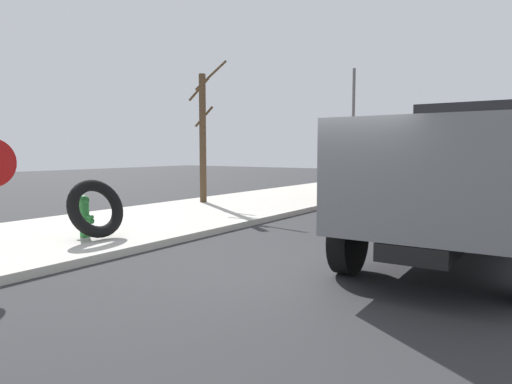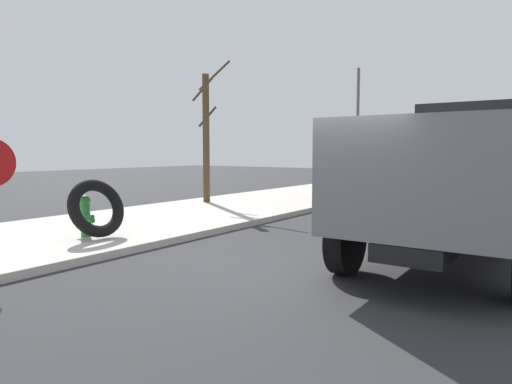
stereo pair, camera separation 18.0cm
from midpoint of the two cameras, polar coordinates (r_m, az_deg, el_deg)
The scene contains 8 objects.
ground_plane at distance 7.20m, azimuth 10.42°, elevation -10.70°, with size 80.00×80.00×0.00m, color #2D2D30.
sidewalk_curb at distance 11.38m, azimuth -21.22°, elevation -4.70°, with size 36.00×5.00×0.15m, color #BCB7AD.
fire_hydrant at distance 10.23m, azimuth -21.21°, elevation -2.69°, with size 0.23×0.52×0.88m.
loose_tire at distance 9.96m, azimuth -19.95°, elevation -1.96°, with size 1.25×1.25×0.24m, color black.
dump_truck_gray at distance 9.36m, azimuth 23.93°, elevation 2.60°, with size 7.05×2.91×3.00m.
dump_truck_yellow at distance 20.65m, azimuth 21.41°, elevation 3.86°, with size 7.10×3.05×3.00m.
bare_tree at distance 16.18m, azimuth -7.00°, elevation 7.20°, with size 0.95×1.28×5.01m.
street_light_pole at distance 19.02m, azimuth 11.83°, elevation 7.34°, with size 0.12×0.12×5.12m, color #595B5E.
Camera 1 is at (-6.41, -2.68, 1.96)m, focal length 31.84 mm.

